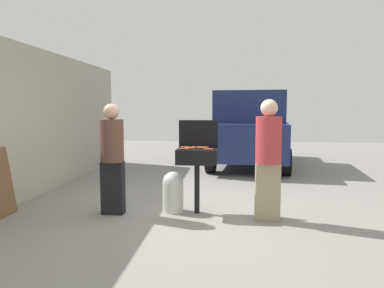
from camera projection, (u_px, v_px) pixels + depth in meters
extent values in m
plane|color=gray|center=(189.00, 212.00, 5.50)|extent=(24.00, 24.00, 0.00)
cube|color=#B2A893|center=(36.00, 121.00, 6.66)|extent=(0.24, 8.00, 2.67)
cylinder|color=black|center=(197.00, 188.00, 5.41)|extent=(0.08, 0.08, 0.76)
cube|color=black|center=(197.00, 156.00, 5.36)|extent=(0.60, 0.44, 0.22)
cube|color=black|center=(198.00, 134.00, 5.55)|extent=(0.60, 0.05, 0.42)
cylinder|color=#B74C33|center=(184.00, 149.00, 5.23)|extent=(0.13, 0.03, 0.03)
cylinder|color=#AD4228|center=(190.00, 148.00, 5.30)|extent=(0.13, 0.03, 0.03)
cylinder|color=#B74C33|center=(209.00, 149.00, 5.18)|extent=(0.13, 0.03, 0.03)
cylinder|color=#AD4228|center=(204.00, 147.00, 5.46)|extent=(0.13, 0.03, 0.03)
cylinder|color=#B74C33|center=(185.00, 147.00, 5.45)|extent=(0.13, 0.04, 0.03)
cylinder|color=#AD4228|center=(196.00, 147.00, 5.49)|extent=(0.13, 0.03, 0.03)
cylinder|color=#B74C33|center=(191.00, 148.00, 5.40)|extent=(0.13, 0.03, 0.03)
cylinder|color=#AD4228|center=(204.00, 147.00, 5.41)|extent=(0.13, 0.03, 0.03)
cylinder|color=#C6593D|center=(201.00, 148.00, 5.37)|extent=(0.13, 0.04, 0.03)
cylinder|color=silver|center=(173.00, 197.00, 5.50)|extent=(0.32, 0.32, 0.46)
sphere|color=silver|center=(173.00, 182.00, 5.47)|extent=(0.31, 0.31, 0.31)
cube|color=black|center=(113.00, 188.00, 5.37)|extent=(0.33, 0.18, 0.79)
cylinder|color=brown|center=(112.00, 141.00, 5.30)|extent=(0.35, 0.35, 0.63)
sphere|color=tan|center=(111.00, 111.00, 5.26)|extent=(0.23, 0.23, 0.23)
cube|color=gray|center=(267.00, 192.00, 5.05)|extent=(0.34, 0.19, 0.82)
cylinder|color=#B23338|center=(269.00, 140.00, 4.98)|extent=(0.36, 0.36, 0.65)
sphere|color=beige|center=(269.00, 108.00, 4.94)|extent=(0.24, 0.24, 0.24)
cube|color=navy|center=(251.00, 137.00, 10.12)|extent=(2.36, 4.58, 0.90)
cube|color=navy|center=(251.00, 107.00, 9.84)|extent=(2.03, 2.77, 0.80)
cylinder|color=black|center=(286.00, 162.00, 8.48)|extent=(0.29, 0.66, 0.64)
cylinder|color=black|center=(211.00, 160.00, 8.85)|extent=(0.29, 0.66, 0.64)
cylinder|color=black|center=(282.00, 148.00, 11.47)|extent=(0.29, 0.66, 0.64)
cylinder|color=black|center=(225.00, 147.00, 11.85)|extent=(0.29, 0.66, 0.64)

